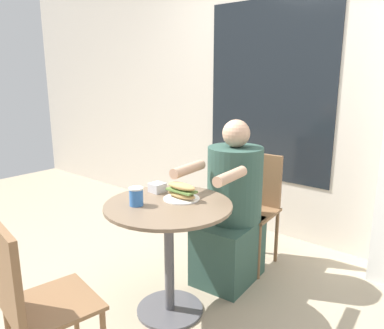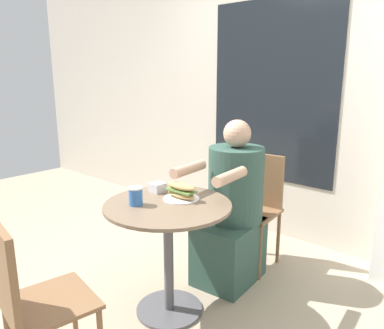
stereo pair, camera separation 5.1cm
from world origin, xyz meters
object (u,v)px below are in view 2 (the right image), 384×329
object	(u,v)px
seated_diner	(232,214)
drink_cup	(136,196)
cafe_table	(168,233)
empty_chair_across	(28,294)
sandwich_on_plate	(181,192)
diner_chair	(257,199)

from	to	relation	value
seated_diner	drink_cup	xyz separation A→B (m)	(-0.18, -0.73, 0.28)
cafe_table	empty_chair_across	world-z (taller)	empty_chair_across
sandwich_on_plate	drink_cup	xyz separation A→B (m)	(-0.13, -0.26, 0.01)
diner_chair	seated_diner	distance (m)	0.35
diner_chair	drink_cup	xyz separation A→B (m)	(-0.17, -1.08, 0.26)
empty_chair_across	drink_cup	distance (m)	0.77
empty_chair_across	seated_diner	bearing A→B (deg)	96.85
empty_chair_across	drink_cup	xyz separation A→B (m)	(-0.10, 0.72, 0.26)
drink_cup	sandwich_on_plate	bearing A→B (deg)	63.13
cafe_table	diner_chair	bearing A→B (deg)	87.12
diner_chair	sandwich_on_plate	world-z (taller)	diner_chair
diner_chair	cafe_table	bearing A→B (deg)	81.97
seated_diner	sandwich_on_plate	size ratio (longest dim) A/B	5.23
seated_diner	cafe_table	bearing A→B (deg)	79.12
diner_chair	sandwich_on_plate	size ratio (longest dim) A/B	3.87
diner_chair	empty_chair_across	size ratio (longest dim) A/B	1.00
diner_chair	seated_diner	size ratio (longest dim) A/B	0.74
empty_chair_across	sandwich_on_plate	bearing A→B (deg)	98.37
drink_cup	seated_diner	bearing A→B (deg)	75.97
cafe_table	seated_diner	distance (m)	0.59
seated_diner	drink_cup	bearing A→B (deg)	70.82
cafe_table	sandwich_on_plate	xyz separation A→B (m)	(0.01, 0.11, 0.24)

